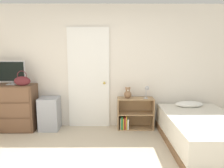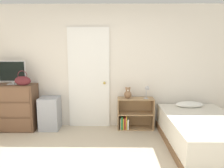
{
  "view_description": "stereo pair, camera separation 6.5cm",
  "coord_description": "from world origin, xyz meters",
  "px_view_note": "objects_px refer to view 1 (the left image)",
  "views": [
    {
      "loc": [
        0.15,
        -2.43,
        1.66
      ],
      "look_at": [
        0.17,
        1.88,
        0.96
      ],
      "focal_mm": 35.0,
      "sensor_mm": 36.0,
      "label": 1
    },
    {
      "loc": [
        0.21,
        -2.43,
        1.66
      ],
      "look_at": [
        0.17,
        1.88,
        0.96
      ],
      "focal_mm": 35.0,
      "sensor_mm": 36.0,
      "label": 2
    }
  ],
  "objects_px": {
    "bookshelf": "(132,115)",
    "desk_lamp": "(147,90)",
    "dresser": "(15,108)",
    "storage_bin": "(50,114)",
    "handbag": "(22,81)",
    "bed": "(203,131)",
    "tv": "(11,72)",
    "teddy_bear": "(128,93)"
  },
  "relations": [
    {
      "from": "bookshelf",
      "to": "desk_lamp",
      "type": "relative_size",
      "value": 2.84
    },
    {
      "from": "desk_lamp",
      "to": "bed",
      "type": "height_order",
      "value": "desk_lamp"
    },
    {
      "from": "desk_lamp",
      "to": "teddy_bear",
      "type": "bearing_deg",
      "value": 173.88
    },
    {
      "from": "storage_bin",
      "to": "bed",
      "type": "height_order",
      "value": "storage_bin"
    },
    {
      "from": "storage_bin",
      "to": "dresser",
      "type": "bearing_deg",
      "value": -178.03
    },
    {
      "from": "tv",
      "to": "bed",
      "type": "height_order",
      "value": "tv"
    },
    {
      "from": "desk_lamp",
      "to": "bookshelf",
      "type": "bearing_deg",
      "value": 169.72
    },
    {
      "from": "teddy_bear",
      "to": "desk_lamp",
      "type": "relative_size",
      "value": 0.9
    },
    {
      "from": "teddy_bear",
      "to": "dresser",
      "type": "bearing_deg",
      "value": -178.34
    },
    {
      "from": "tv",
      "to": "handbag",
      "type": "xyz_separation_m",
      "value": [
        0.27,
        -0.16,
        -0.15
      ]
    },
    {
      "from": "bed",
      "to": "handbag",
      "type": "bearing_deg",
      "value": 169.19
    },
    {
      "from": "handbag",
      "to": "bed",
      "type": "bearing_deg",
      "value": -10.81
    },
    {
      "from": "dresser",
      "to": "desk_lamp",
      "type": "xyz_separation_m",
      "value": [
        2.7,
        0.03,
        0.36
      ]
    },
    {
      "from": "dresser",
      "to": "bookshelf",
      "type": "xyz_separation_m",
      "value": [
        2.41,
        0.08,
        -0.19
      ]
    },
    {
      "from": "bookshelf",
      "to": "tv",
      "type": "bearing_deg",
      "value": -178.93
    },
    {
      "from": "desk_lamp",
      "to": "tv",
      "type": "bearing_deg",
      "value": 179.88
    },
    {
      "from": "dresser",
      "to": "handbag",
      "type": "xyz_separation_m",
      "value": [
        0.24,
        -0.13,
        0.57
      ]
    },
    {
      "from": "storage_bin",
      "to": "bookshelf",
      "type": "bearing_deg",
      "value": 1.77
    },
    {
      "from": "bookshelf",
      "to": "desk_lamp",
      "type": "bearing_deg",
      "value": -10.28
    },
    {
      "from": "dresser",
      "to": "bookshelf",
      "type": "relative_size",
      "value": 1.27
    },
    {
      "from": "tv",
      "to": "handbag",
      "type": "bearing_deg",
      "value": -31.14
    },
    {
      "from": "teddy_bear",
      "to": "handbag",
      "type": "bearing_deg",
      "value": -174.48
    },
    {
      "from": "storage_bin",
      "to": "desk_lamp",
      "type": "relative_size",
      "value": 2.58
    },
    {
      "from": "tv",
      "to": "handbag",
      "type": "distance_m",
      "value": 0.35
    },
    {
      "from": "desk_lamp",
      "to": "storage_bin",
      "type": "bearing_deg",
      "value": -179.95
    },
    {
      "from": "handbag",
      "to": "desk_lamp",
      "type": "bearing_deg",
      "value": 3.69
    },
    {
      "from": "bed",
      "to": "desk_lamp",
      "type": "bearing_deg",
      "value": 137.05
    },
    {
      "from": "tv",
      "to": "bookshelf",
      "type": "bearing_deg",
      "value": 1.07
    },
    {
      "from": "dresser",
      "to": "storage_bin",
      "type": "relative_size",
      "value": 1.4
    },
    {
      "from": "tv",
      "to": "bookshelf",
      "type": "xyz_separation_m",
      "value": [
        2.44,
        0.05,
        -0.91
      ]
    },
    {
      "from": "bookshelf",
      "to": "desk_lamp",
      "type": "height_order",
      "value": "desk_lamp"
    },
    {
      "from": "dresser",
      "to": "bookshelf",
      "type": "height_order",
      "value": "dresser"
    },
    {
      "from": "handbag",
      "to": "desk_lamp",
      "type": "distance_m",
      "value": 2.47
    },
    {
      "from": "bed",
      "to": "bookshelf",
      "type": "bearing_deg",
      "value": 143.37
    },
    {
      "from": "handbag",
      "to": "desk_lamp",
      "type": "relative_size",
      "value": 1.22
    },
    {
      "from": "teddy_bear",
      "to": "bookshelf",
      "type": "bearing_deg",
      "value": 5.44
    },
    {
      "from": "tv",
      "to": "storage_bin",
      "type": "distance_m",
      "value": 1.12
    },
    {
      "from": "storage_bin",
      "to": "bed",
      "type": "relative_size",
      "value": 0.34
    },
    {
      "from": "dresser",
      "to": "storage_bin",
      "type": "bearing_deg",
      "value": 1.97
    },
    {
      "from": "desk_lamp",
      "to": "bed",
      "type": "distance_m",
      "value": 1.3
    },
    {
      "from": "handbag",
      "to": "bookshelf",
      "type": "bearing_deg",
      "value": 5.52
    },
    {
      "from": "bookshelf",
      "to": "dresser",
      "type": "bearing_deg",
      "value": -178.17
    }
  ]
}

